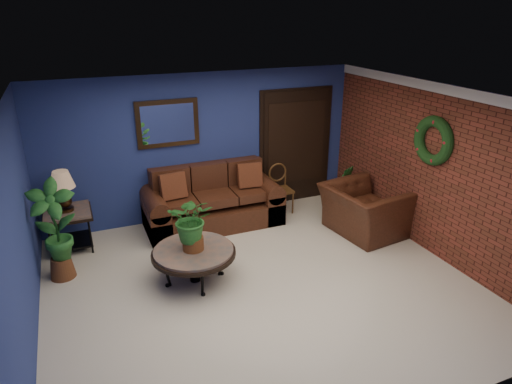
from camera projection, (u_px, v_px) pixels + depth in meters
name	position (u px, v px, depth m)	size (l,w,h in m)	color
floor	(261.00, 285.00, 6.14)	(5.50, 5.50, 0.00)	beige
wall_back	(204.00, 147.00, 7.81)	(5.50, 0.04, 2.50)	navy
wall_left	(16.00, 239.00, 4.69)	(0.04, 5.00, 2.50)	navy
wall_right_brick	(434.00, 171.00, 6.65)	(0.04, 5.00, 2.50)	maroon
ceiling	(262.00, 99.00, 5.20)	(5.50, 5.00, 0.02)	silver
crown_molding	(445.00, 89.00, 6.19)	(0.03, 5.00, 0.14)	white
wall_mirror	(168.00, 123.00, 7.38)	(1.02, 0.06, 0.77)	#3C2613
closet_door	(295.00, 147.00, 8.48)	(1.44, 0.06, 2.18)	black
wreath	(433.00, 141.00, 6.50)	(0.72, 0.72, 0.16)	black
sofa	(212.00, 205.00, 7.79)	(2.27, 0.98, 1.02)	#4A2215
coffee_table	(194.00, 253.00, 6.08)	(1.13, 1.13, 0.48)	#4F4945
end_table	(68.00, 219.00, 6.89)	(0.70, 0.70, 0.64)	#4F4945
table_lamp	(62.00, 186.00, 6.69)	(0.36, 0.36, 0.61)	#3C2613
side_chair	(280.00, 185.00, 8.22)	(0.37, 0.37, 0.88)	brown
armchair	(363.00, 210.00, 7.42)	(1.22, 1.06, 0.79)	#4A2215
coffee_plant	(192.00, 221.00, 5.90)	(0.72, 0.67, 0.77)	brown
floor_plant	(342.00, 186.00, 8.29)	(0.44, 0.38, 0.85)	brown
tall_plant	(55.00, 227.00, 6.04)	(0.68, 0.52, 1.41)	brown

